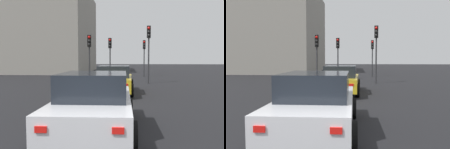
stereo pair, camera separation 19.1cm
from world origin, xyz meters
TOP-DOWN VIEW (x-y plane):
  - car_yellow_lead at (9.77, -0.03)m, footprint 4.44×2.11m
  - car_white_second at (3.04, 0.12)m, footprint 4.39×2.01m
  - traffic_light_near_left at (17.98, 0.80)m, footprint 0.32×0.29m
  - traffic_light_near_right at (14.79, -2.31)m, footprint 0.33×0.31m
  - traffic_light_far_left at (14.71, 2.13)m, footprint 0.32×0.29m
  - traffic_light_far_right at (21.60, -2.49)m, footprint 0.32×0.30m
  - building_facade_left at (30.86, 10.00)m, footprint 15.52×10.52m

SIDE VIEW (x-z plane):
  - car_yellow_lead at x=9.77m, z-range -0.02..1.47m
  - car_white_second at x=3.04m, z-range -0.03..1.49m
  - traffic_light_far_left at x=14.71m, z-range 0.81..4.46m
  - traffic_light_near_left at x=17.98m, z-range 0.82..4.53m
  - traffic_light_far_right at x=21.60m, z-range 0.84..4.62m
  - traffic_light_near_right at x=14.79m, z-range 0.93..5.24m
  - building_facade_left at x=30.86m, z-range 0.00..11.54m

